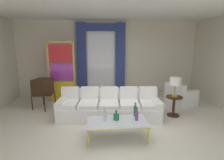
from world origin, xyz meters
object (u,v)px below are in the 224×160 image
(stained_glass_divider, at_px, (62,73))
(table_lamp_brass, at_px, (175,82))
(peacock_figurine, at_px, (73,98))
(bottle_amber_squat, at_px, (116,116))
(bottle_ruby_flask, at_px, (105,115))
(armchair_white, at_px, (180,97))
(bottle_blue_decanter, at_px, (137,115))
(vintage_tv, at_px, (43,87))
(bottle_crystal_tall, at_px, (135,111))
(coffee_table, at_px, (117,123))
(couch_white_long, at_px, (109,107))
(round_side_table, at_px, (174,104))

(stained_glass_divider, relative_size, table_lamp_brass, 3.86)
(peacock_figurine, xyz_separation_m, table_lamp_brass, (3.13, -1.39, 0.81))
(bottle_amber_squat, height_order, bottle_ruby_flask, bottle_ruby_flask)
(bottle_amber_squat, height_order, stained_glass_divider, stained_glass_divider)
(armchair_white, relative_size, stained_glass_divider, 0.48)
(bottle_blue_decanter, relative_size, bottle_amber_squat, 1.31)
(table_lamp_brass, bearing_deg, bottle_ruby_flask, -152.59)
(bottle_blue_decanter, bearing_deg, stained_glass_divider, 127.14)
(vintage_tv, xyz_separation_m, armchair_white, (4.63, -0.14, -0.44))
(bottle_amber_squat, distance_m, bottle_ruby_flask, 0.27)
(bottle_blue_decanter, height_order, bottle_amber_squat, bottle_blue_decanter)
(bottle_crystal_tall, xyz_separation_m, bottle_amber_squat, (-0.48, -0.18, -0.06))
(bottle_ruby_flask, height_order, stained_glass_divider, stained_glass_divider)
(table_lamp_brass, bearing_deg, vintage_tv, 165.85)
(coffee_table, relative_size, table_lamp_brass, 2.39)
(bottle_ruby_flask, xyz_separation_m, vintage_tv, (-1.93, 2.11, 0.18))
(armchair_white, distance_m, peacock_figurine, 3.76)
(bottle_crystal_tall, bearing_deg, coffee_table, -150.37)
(coffee_table, relative_size, bottle_amber_squat, 5.69)
(bottle_crystal_tall, relative_size, peacock_figurine, 0.57)
(bottle_crystal_tall, bearing_deg, vintage_tv, 144.71)
(peacock_figurine, bearing_deg, bottle_ruby_flask, -67.64)
(couch_white_long, height_order, peacock_figurine, couch_white_long)
(bottle_blue_decanter, xyz_separation_m, bottle_ruby_flask, (-0.73, 0.03, 0.01))
(bottle_crystal_tall, distance_m, armchair_white, 2.64)
(table_lamp_brass, bearing_deg, armchair_white, 55.48)
(bottle_ruby_flask, bearing_deg, table_lamp_brass, 27.41)
(couch_white_long, distance_m, bottle_ruby_flask, 1.25)
(coffee_table, xyz_separation_m, vintage_tv, (-2.20, 2.16, 0.35))
(bottle_blue_decanter, bearing_deg, coffee_table, -177.75)
(vintage_tv, relative_size, armchair_white, 1.29)
(bottle_amber_squat, height_order, round_side_table, bottle_amber_squat)
(bottle_blue_decanter, xyz_separation_m, bottle_amber_squat, (-0.46, 0.07, -0.04))
(coffee_table, height_order, bottle_ruby_flask, bottle_ruby_flask)
(armchair_white, bearing_deg, stained_glass_divider, 168.57)
(bottle_blue_decanter, height_order, vintage_tv, vintage_tv)
(couch_white_long, bearing_deg, stained_glass_divider, 135.36)
(peacock_figurine, bearing_deg, stained_glass_divider, 141.23)
(armchair_white, relative_size, round_side_table, 1.76)
(bottle_blue_decanter, height_order, table_lamp_brass, table_lamp_brass)
(couch_white_long, distance_m, bottle_amber_squat, 1.19)
(bottle_amber_squat, distance_m, table_lamp_brass, 2.19)
(couch_white_long, distance_m, coffee_table, 1.27)
(coffee_table, bearing_deg, round_side_table, 31.89)
(bottle_blue_decanter, relative_size, bottle_ruby_flask, 0.94)
(couch_white_long, bearing_deg, bottle_blue_decanter, -66.59)
(bottle_ruby_flask, xyz_separation_m, peacock_figurine, (-1.02, 2.48, -0.32))
(couch_white_long, height_order, vintage_tv, vintage_tv)
(vintage_tv, bearing_deg, couch_white_long, -22.91)
(bottle_amber_squat, relative_size, vintage_tv, 0.18)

